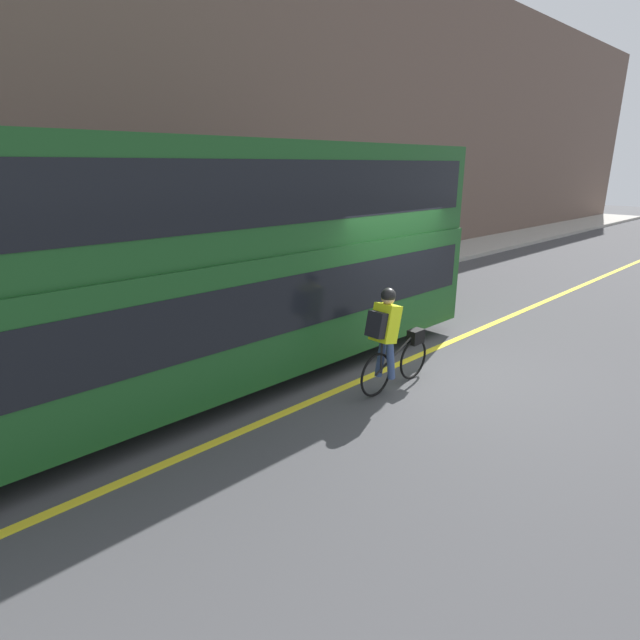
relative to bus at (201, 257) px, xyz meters
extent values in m
plane|color=#424244|center=(2.96, -1.77, -1.97)|extent=(80.00, 80.00, 0.00)
cube|color=yellow|center=(2.96, -1.55, -1.97)|extent=(50.00, 0.14, 0.01)
cube|color=#A8A399|center=(2.96, 3.82, -1.90)|extent=(60.00, 2.24, 0.14)
cube|color=brown|center=(2.96, 5.10, 2.82)|extent=(60.00, 0.30, 9.58)
cylinder|color=black|center=(3.02, 0.00, -1.48)|extent=(0.99, 0.30, 0.99)
cube|color=#194C1E|center=(0.00, 0.00, -0.78)|extent=(9.75, 2.50, 1.78)
cube|color=black|center=(0.00, 0.00, -0.57)|extent=(9.36, 2.52, 0.78)
cube|color=#194C1E|center=(0.00, 0.00, 0.84)|extent=(9.75, 2.40, 1.46)
cube|color=black|center=(0.00, 0.00, 0.91)|extent=(9.36, 2.42, 0.82)
torus|color=black|center=(2.40, -2.05, -1.64)|extent=(0.66, 0.04, 0.66)
torus|color=black|center=(1.50, -2.05, -1.64)|extent=(0.66, 0.04, 0.66)
cylinder|color=black|center=(1.95, -2.05, -1.43)|extent=(0.91, 0.03, 0.45)
cylinder|color=black|center=(1.61, -2.05, -1.40)|extent=(0.03, 0.03, 0.48)
cube|color=black|center=(2.43, -2.05, -1.28)|extent=(0.26, 0.16, 0.22)
cube|color=#D8EA19|center=(1.67, -2.05, -0.89)|extent=(0.37, 0.32, 0.58)
cube|color=black|center=(1.47, -2.05, -0.87)|extent=(0.21, 0.26, 0.38)
cylinder|color=#384C7A|center=(1.71, -1.96, -1.45)|extent=(0.21, 0.11, 0.59)
cylinder|color=#384C7A|center=(1.71, -2.14, -1.45)|extent=(0.19, 0.11, 0.59)
sphere|color=tan|center=(1.71, -2.05, -0.54)|extent=(0.19, 0.19, 0.19)
sphere|color=black|center=(1.71, -2.05, -0.49)|extent=(0.21, 0.21, 0.21)
camera|label=1|loc=(-3.66, -6.28, 1.25)|focal=28.00mm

